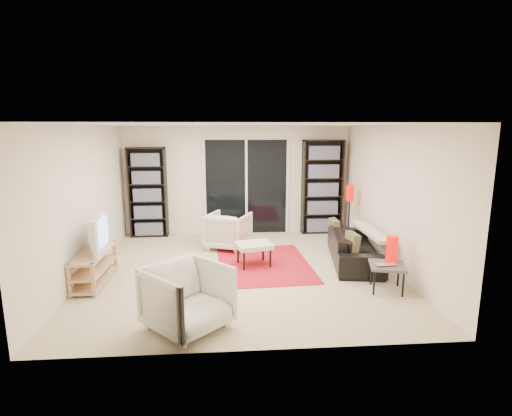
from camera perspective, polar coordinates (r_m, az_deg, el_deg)
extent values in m
plane|color=beige|center=(6.81, -1.92, -8.81)|extent=(5.00, 5.00, 0.00)
cube|color=white|center=(8.97, -2.70, 3.98)|extent=(5.00, 0.02, 2.40)
cube|color=white|center=(4.06, -0.44, -5.02)|extent=(5.00, 0.02, 2.40)
cube|color=white|center=(6.86, -23.34, 0.80)|extent=(0.02, 5.00, 2.40)
cube|color=white|center=(7.06, 18.74, 1.40)|extent=(0.02, 5.00, 2.40)
cube|color=white|center=(6.40, -2.07, 11.82)|extent=(5.00, 5.00, 0.02)
cube|color=white|center=(8.97, -1.40, 3.02)|extent=(1.92, 0.06, 2.16)
cube|color=black|center=(8.93, -1.39, 2.99)|extent=(1.80, 0.02, 2.10)
cube|color=white|center=(8.92, -1.39, 2.98)|extent=(0.05, 0.02, 2.10)
cube|color=black|center=(8.99, -15.17, 2.17)|extent=(0.80, 0.30, 1.95)
cube|color=#923166|center=(8.97, -15.20, 2.15)|extent=(0.70, 0.22, 1.85)
cube|color=black|center=(9.09, 9.42, 2.99)|extent=(0.90, 0.30, 2.10)
cube|color=#923166|center=(9.07, 9.45, 2.97)|extent=(0.80, 0.22, 2.00)
cube|color=#D7AC7E|center=(6.60, -22.24, -5.94)|extent=(0.39, 1.21, 0.04)
cube|color=#D7AC7E|center=(6.67, -22.09, -7.83)|extent=(0.39, 1.21, 0.03)
cube|color=#D7AC7E|center=(6.73, -21.97, -9.36)|extent=(0.39, 1.21, 0.04)
cube|color=#D7AC7E|center=(6.22, -25.11, -9.46)|extent=(0.05, 0.05, 0.50)
cube|color=#D7AC7E|center=(7.23, -22.00, -6.36)|extent=(0.05, 0.05, 0.50)
cube|color=#D7AC7E|center=(6.11, -22.20, -9.58)|extent=(0.05, 0.05, 0.50)
cube|color=#D7AC7E|center=(7.14, -19.48, -6.40)|extent=(0.05, 0.05, 0.50)
imported|color=black|center=(6.52, -22.27, -3.42)|extent=(0.25, 0.98, 0.56)
cube|color=red|center=(7.07, 1.13, -7.98)|extent=(1.68, 2.20, 0.01)
imported|color=black|center=(7.32, 13.86, -5.35)|extent=(1.07, 2.05, 0.57)
imported|color=silver|center=(7.93, -3.96, -3.22)|extent=(1.01, 1.02, 0.71)
imported|color=silver|center=(4.87, -9.74, -12.51)|extent=(1.20, 1.20, 0.78)
cube|color=silver|center=(6.90, -0.30, -5.38)|extent=(0.68, 0.60, 0.08)
cylinder|color=black|center=(6.72, -1.72, -7.63)|extent=(0.04, 0.04, 0.32)
cylinder|color=black|center=(7.07, -2.59, -6.67)|extent=(0.04, 0.04, 0.32)
cylinder|color=black|center=(6.86, 2.06, -7.24)|extent=(0.04, 0.04, 0.32)
cylinder|color=black|center=(7.21, 1.02, -6.32)|extent=(0.04, 0.04, 0.32)
cube|color=#4A4B50|center=(6.17, 18.26, -7.84)|extent=(0.60, 0.60, 0.04)
cylinder|color=black|center=(6.02, 16.52, -10.13)|extent=(0.03, 0.03, 0.38)
cylinder|color=black|center=(6.39, 16.13, -8.85)|extent=(0.03, 0.03, 0.38)
cylinder|color=black|center=(6.08, 20.28, -10.16)|extent=(0.03, 0.03, 0.38)
cylinder|color=black|center=(6.44, 19.67, -8.89)|extent=(0.03, 0.03, 0.38)
imported|color=silver|center=(6.06, 18.28, -7.84)|extent=(0.33, 0.23, 0.02)
cylinder|color=#E30802|center=(6.25, 18.86, -5.55)|extent=(0.17, 0.17, 0.39)
cylinder|color=black|center=(8.58, 12.96, -4.72)|extent=(0.18, 0.18, 0.03)
cylinder|color=black|center=(8.47, 13.10, -1.85)|extent=(0.03, 0.03, 0.91)
cylinder|color=#E30802|center=(8.36, 13.28, 2.12)|extent=(0.16, 0.16, 0.33)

